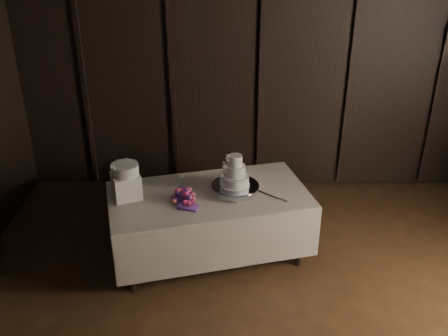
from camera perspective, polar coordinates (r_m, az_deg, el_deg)
room at (r=3.09m, az=8.31°, el=-7.85°), size 6.08×7.08×3.08m
display_table at (r=5.19m, az=-1.67°, el=-6.26°), size 2.19×1.50×0.76m
cake_stand at (r=5.00m, az=1.28°, el=-2.42°), size 0.48×0.48×0.09m
wedding_cake at (r=4.91m, az=1.02°, el=-0.72°), size 0.31×0.27×0.33m
bouquet at (r=4.85m, az=-4.67°, el=-3.22°), size 0.40×0.47×0.19m
box_pedestal at (r=4.99m, az=-11.09°, el=-2.00°), size 0.34×0.34×0.25m
small_cake at (r=4.91m, az=-11.27°, el=-0.17°), size 0.35×0.35×0.11m
cake_knife at (r=5.00m, az=5.06°, el=-3.06°), size 0.29×0.26×0.01m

